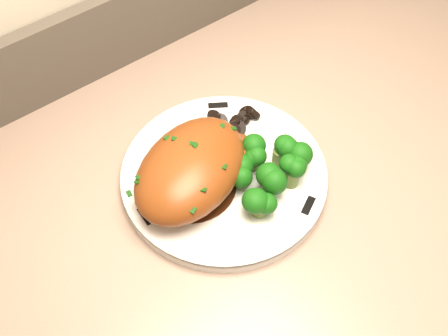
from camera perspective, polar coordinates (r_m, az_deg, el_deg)
counter at (r=1.08m, az=5.24°, el=-13.23°), size 1.88×0.64×0.93m
plate at (r=0.71m, az=-0.00°, el=-0.88°), size 0.27×0.27×0.02m
rim_accent_0 at (r=0.77m, az=-0.61°, el=6.37°), size 0.03×0.02×0.00m
rim_accent_1 at (r=0.67m, az=-7.97°, el=-4.83°), size 0.01×0.03×0.00m
rim_accent_2 at (r=0.68m, az=8.56°, el=-3.80°), size 0.03×0.02×0.00m
gravy_pool at (r=0.69m, az=-3.31°, el=-1.69°), size 0.11×0.11×0.00m
chicken_breast at (r=0.67m, az=-2.94°, el=0.02°), size 0.20×0.17×0.06m
mushroom_pile at (r=0.74m, az=0.60°, el=3.92°), size 0.09×0.06×0.02m
broccoli_florets at (r=0.68m, az=4.79°, el=-0.19°), size 0.11×0.08×0.04m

